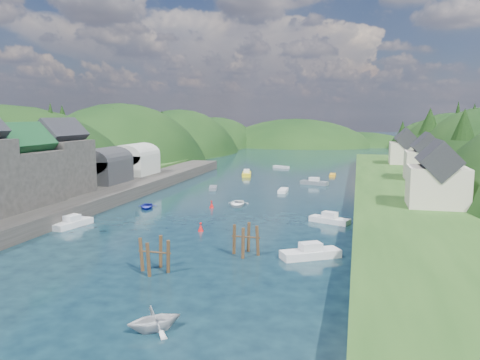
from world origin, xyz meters
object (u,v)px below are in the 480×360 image
(piling_cluster_far, at_px, (246,243))
(channel_buoy_near, at_px, (201,227))
(channel_buoy_far, at_px, (212,205))
(piling_cluster_near, at_px, (155,258))

(piling_cluster_far, xyz_separation_m, channel_buoy_near, (-7.43, 7.85, -0.76))
(channel_buoy_near, xyz_separation_m, channel_buoy_far, (-3.01, 13.81, 0.00))
(channel_buoy_far, bearing_deg, channel_buoy_near, -77.71)
(piling_cluster_far, bearing_deg, channel_buoy_far, 115.74)
(piling_cluster_near, distance_m, channel_buoy_far, 28.87)
(channel_buoy_near, relative_size, channel_buoy_far, 1.00)
(piling_cluster_near, height_order, channel_buoy_near, piling_cluster_near)
(piling_cluster_near, relative_size, piling_cluster_far, 0.99)
(piling_cluster_far, distance_m, channel_buoy_near, 10.83)
(piling_cluster_far, relative_size, channel_buoy_near, 3.30)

